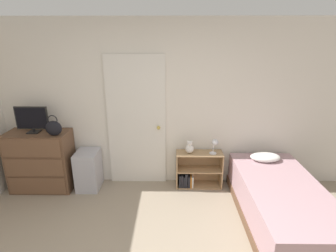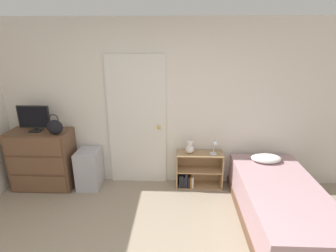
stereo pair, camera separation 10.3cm
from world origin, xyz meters
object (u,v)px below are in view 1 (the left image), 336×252
Objects in this scene: dresser at (41,161)px; tv at (32,119)px; handbag at (54,128)px; bookshelf at (195,172)px; teddy_bear at (190,148)px; storage_bin at (89,170)px; bed at (281,203)px; desk_lamp at (215,144)px.

dresser is 0.67m from tv.
tv is 0.39m from handbag.
tv is 0.66× the size of bookshelf.
handbag is 2.01m from teddy_bear.
bed reaches higher than storage_bin.
dresser reaches higher than storage_bin.
handbag is at bearing -159.62° from storage_bin.
handbag is 0.15× the size of bed.
tv is 1.95× the size of desk_lamp.
teddy_bear reaches higher than storage_bin.
bed is (1.02, -0.86, 0.02)m from bookshelf.
bed is at bearing -12.52° from tv.
dresser reaches higher than teddy_bear.
desk_lamp is (0.27, -0.05, 0.50)m from bookshelf.
bookshelf is at bearing 139.75° from bed.
bed is at bearing -11.69° from handbag.
tv reaches higher than desk_lamp.
teddy_bear is (1.96, 0.22, -0.39)m from handbag.
dresser is 4.59× the size of teddy_bear.
tv is at bearing -178.93° from desk_lamp.
desk_lamp is 1.20m from bed.
bed is at bearing -12.59° from dresser.
handbag is at bearing -19.38° from tv.
handbag is 0.84m from storage_bin.
handbag is 3.24m from bed.
desk_lamp reaches higher than bookshelf.
bookshelf is at bearing 2.83° from storage_bin.
desk_lamp is at bearing 132.44° from bed.
bed is at bearing -47.56° from desk_lamp.
desk_lamp is at bearing -9.84° from bookshelf.
dresser is 2.29m from teddy_bear.
bed is (1.12, -0.85, -0.40)m from teddy_bear.
handbag is at bearing -20.75° from dresser.
tv is 0.24× the size of bed.
handbag is (0.36, -0.13, -0.09)m from tv.
bookshelf is 0.36× the size of bed.
bed is at bearing -40.25° from bookshelf.
dresser is 0.73m from storage_bin.
dresser is 0.47× the size of bed.
desk_lamp is at bearing 1.18° from dresser.
handbag is (0.32, -0.12, 0.58)m from dresser.
bookshelf is 0.57m from desk_lamp.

